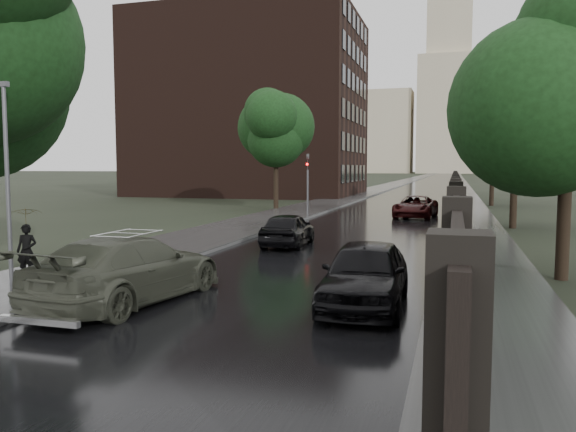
# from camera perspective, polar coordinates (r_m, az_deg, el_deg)

# --- Properties ---
(ground) EXTENTS (800.00, 800.00, 0.00)m
(ground) POSITION_cam_1_polar(r_m,az_deg,el_deg) (10.68, -9.74, -12.29)
(ground) COLOR black
(ground) RESTS_ON ground
(road) EXTENTS (8.00, 420.00, 0.02)m
(road) POSITION_cam_1_polar(r_m,az_deg,el_deg) (199.20, 15.28, 3.89)
(road) COLOR black
(road) RESTS_ON ground
(sidewalk_left) EXTENTS (4.00, 420.00, 0.16)m
(sidewalk_left) POSITION_cam_1_polar(r_m,az_deg,el_deg) (199.43, 13.56, 3.95)
(sidewalk_left) COLOR #2D2D2D
(sidewalk_left) RESTS_ON ground
(verge_right) EXTENTS (3.00, 420.00, 0.08)m
(verge_right) POSITION_cam_1_polar(r_m,az_deg,el_deg) (199.15, 16.87, 3.86)
(verge_right) COLOR #2D2D2D
(verge_right) RESTS_ON ground
(fence_right) EXTENTS (0.45, 75.72, 2.70)m
(fence_right) POSITION_cam_1_polar(r_m,az_deg,el_deg) (41.20, 16.61, 1.78)
(fence_right) COLOR #383533
(fence_right) RESTS_ON ground
(tree_left_far) EXTENTS (4.25, 4.25, 7.39)m
(tree_left_far) POSITION_cam_1_polar(r_m,az_deg,el_deg) (41.15, -1.24, 7.87)
(tree_left_far) COLOR black
(tree_left_far) RESTS_ON ground
(tree_right_a) EXTENTS (4.08, 4.08, 7.01)m
(tree_right_a) POSITION_cam_1_polar(r_m,az_deg,el_deg) (17.47, 26.63, 10.34)
(tree_right_a) COLOR black
(tree_right_a) RESTS_ON ground
(tree_right_b) EXTENTS (4.08, 4.08, 7.01)m
(tree_right_b) POSITION_cam_1_polar(r_m,az_deg,el_deg) (31.32, 22.15, 7.89)
(tree_right_b) COLOR black
(tree_right_b) RESTS_ON ground
(tree_right_c) EXTENTS (4.08, 4.08, 7.01)m
(tree_right_c) POSITION_cam_1_polar(r_m,az_deg,el_deg) (49.25, 20.12, 6.75)
(tree_right_c) COLOR black
(tree_right_c) RESTS_ON ground
(lamp_post) EXTENTS (0.25, 0.12, 5.11)m
(lamp_post) POSITION_cam_1_polar(r_m,az_deg,el_deg) (14.57, -26.59, 2.54)
(lamp_post) COLOR #59595E
(lamp_post) RESTS_ON ground
(traffic_light) EXTENTS (0.16, 0.32, 4.00)m
(traffic_light) POSITION_cam_1_polar(r_m,az_deg,el_deg) (35.26, 2.01, 3.73)
(traffic_light) COLOR #59595E
(traffic_light) RESTS_ON ground
(brick_building) EXTENTS (24.00, 18.00, 20.00)m
(brick_building) POSITION_cam_1_polar(r_m,az_deg,el_deg) (65.51, -3.74, 10.95)
(brick_building) COLOR black
(brick_building) RESTS_ON ground
(stalinist_tower) EXTENTS (92.00, 30.00, 159.00)m
(stalinist_tower) POSITION_cam_1_polar(r_m,az_deg,el_deg) (311.16, 15.93, 11.28)
(stalinist_tower) COLOR tan
(stalinist_tower) RESTS_ON ground
(volga_sedan) EXTENTS (2.81, 5.67, 1.59)m
(volga_sedan) POSITION_cam_1_polar(r_m,az_deg,el_deg) (13.62, -15.86, -5.21)
(volga_sedan) COLOR #3E4134
(volga_sedan) RESTS_ON ground
(hatchback_left) EXTENTS (1.83, 4.10, 1.37)m
(hatchback_left) POSITION_cam_1_polar(r_m,az_deg,el_deg) (22.42, -0.01, -1.35)
(hatchback_left) COLOR black
(hatchback_left) RESTS_ON ground
(car_right_near) EXTENTS (1.92, 4.48, 1.51)m
(car_right_near) POSITION_cam_1_polar(r_m,az_deg,el_deg) (12.86, 7.87, -5.84)
(car_right_near) COLOR black
(car_right_near) RESTS_ON ground
(car_right_far) EXTENTS (2.77, 5.14, 1.37)m
(car_right_far) POSITION_cam_1_polar(r_m,az_deg,el_deg) (36.18, 12.84, 0.93)
(car_right_far) COLOR black
(car_right_far) RESTS_ON ground
(pedestrian_umbrella) EXTENTS (1.07, 1.08, 2.30)m
(pedestrian_umbrella) POSITION_cam_1_polar(r_m,az_deg,el_deg) (16.69, -25.11, -0.53)
(pedestrian_umbrella) COLOR black
(pedestrian_umbrella) RESTS_ON sidewalk_left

